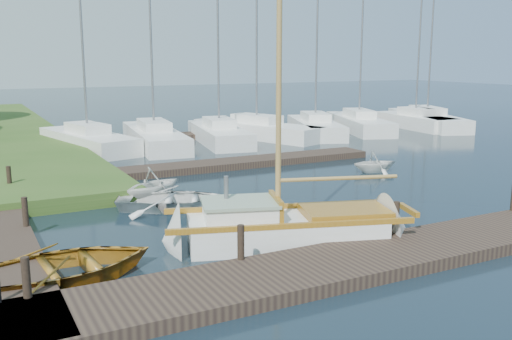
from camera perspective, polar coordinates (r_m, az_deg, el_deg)
name	(u,v)px	position (r m, az deg, el deg)	size (l,w,h in m)	color
ground	(256,206)	(18.64, 0.00, -3.62)	(160.00, 160.00, 0.00)	black
near_dock	(374,258)	(13.80, 11.76, -8.59)	(18.00, 2.20, 0.30)	black
far_dock	(228,164)	(25.17, -2.83, 0.61)	(14.00, 1.60, 0.30)	black
pontoon	(278,130)	(37.15, 2.23, 4.04)	(30.00, 1.60, 0.30)	black
mooring_post_0	(26,277)	(11.73, -22.00, -9.93)	(0.16, 0.16, 0.80)	black
mooring_post_1	(241,242)	(12.87, -1.53, -7.23)	(0.16, 0.16, 0.80)	black
mooring_post_2	(396,217)	(15.30, 13.84, -4.55)	(0.16, 0.16, 0.80)	black
mooring_post_4	(25,212)	(16.54, -22.08, -3.88)	(0.16, 0.16, 0.80)	black
mooring_post_5	(9,178)	(21.40, -23.46, -0.70)	(0.16, 0.16, 0.80)	black
sailboat	(291,230)	(14.97, 3.57, -6.01)	(7.41, 4.07, 9.83)	white
dinghy	(61,263)	(13.12, -18.95, -8.77)	(2.91, 4.07, 0.84)	#83540D
tender_a	(175,197)	(18.42, -8.06, -2.68)	(2.65, 3.71, 0.77)	white
tender_b	(154,182)	(19.69, -10.20, -1.15)	(2.03, 2.35, 1.24)	white
tender_d	(375,160)	(24.52, 11.81, 0.95)	(1.67, 1.93, 1.02)	white
marina_boat_0	(88,139)	(31.17, -16.46, 3.00)	(3.86, 8.17, 11.77)	white
marina_boat_1	(154,136)	(31.77, -10.13, 3.40)	(3.31, 9.23, 10.09)	white
marina_boat_2	(219,133)	(32.53, -3.70, 3.75)	(3.59, 7.92, 10.47)	white
marina_boat_3	(257,128)	(34.42, 0.07, 4.20)	(5.19, 8.95, 12.33)	white
marina_boat_4	(315,126)	(35.92, 5.94, 4.43)	(4.80, 7.98, 11.73)	white
marina_boat_5	(359,122)	(38.47, 10.25, 4.74)	(4.89, 8.63, 11.25)	white
marina_boat_6	(415,120)	(40.73, 15.64, 4.85)	(2.90, 6.90, 9.23)	white
marina_boat_7	(427,118)	(41.83, 16.72, 4.96)	(5.44, 9.74, 12.50)	white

